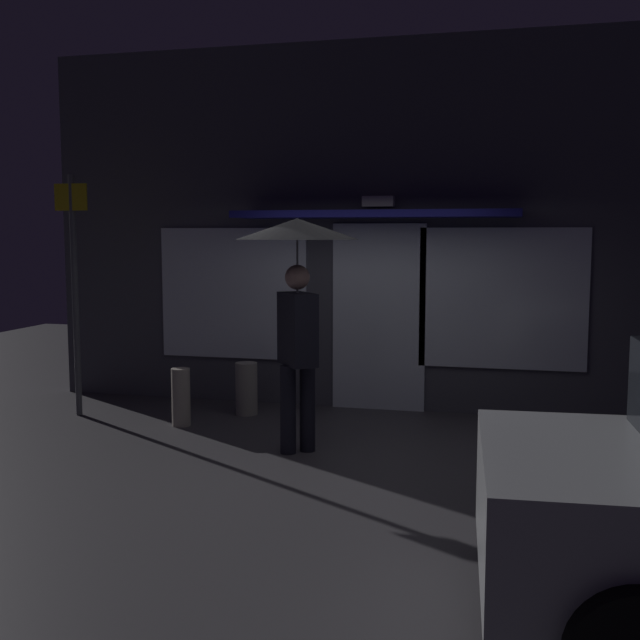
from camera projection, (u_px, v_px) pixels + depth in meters
The scene contains 6 objects.
ground_plane at pixel (338, 461), 7.10m from camera, with size 18.00×18.00×0.00m, color #423F44.
building_facade at pixel (381, 230), 9.12m from camera, with size 8.27×1.00×4.30m.
person_with_umbrella at pixel (297, 269), 7.19m from camera, with size 1.15×1.15×2.22m.
street_sign_post at pixel (75, 282), 8.73m from camera, with size 0.40×0.07×2.74m.
sidewalk_bollard at pixel (246, 389), 8.90m from camera, with size 0.25×0.25×0.60m, color #9E998E.
sidewalk_bollard_2 at pixel (181, 397), 8.36m from camera, with size 0.20×0.20×0.63m, color #B2A899.
Camera 1 is at (1.51, -6.74, 2.08)m, focal length 43.30 mm.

